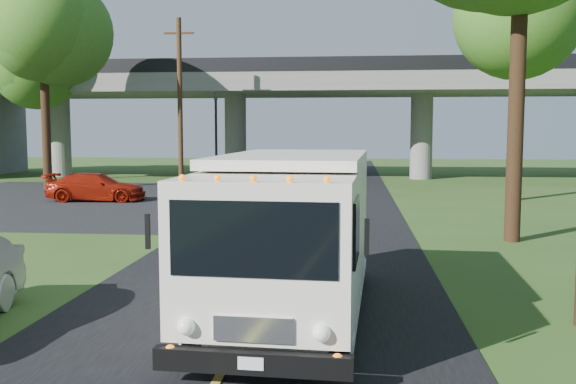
# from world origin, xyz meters

# --- Properties ---
(ground) EXTENTS (120.00, 120.00, 0.00)m
(ground) POSITION_xyz_m (0.00, 0.00, 0.00)
(ground) COLOR #2F4B1B
(ground) RESTS_ON ground
(road) EXTENTS (7.00, 90.00, 0.02)m
(road) POSITION_xyz_m (0.00, 10.00, 0.01)
(road) COLOR black
(road) RESTS_ON ground
(parking_lot) EXTENTS (16.00, 18.00, 0.01)m
(parking_lot) POSITION_xyz_m (-11.00, 18.00, 0.01)
(parking_lot) COLOR black
(parking_lot) RESTS_ON ground
(lane_line) EXTENTS (0.12, 90.00, 0.01)m
(lane_line) POSITION_xyz_m (0.00, 10.00, 0.03)
(lane_line) COLOR gold
(lane_line) RESTS_ON road
(overpass) EXTENTS (54.00, 10.00, 7.30)m
(overpass) POSITION_xyz_m (0.00, 32.00, 4.56)
(overpass) COLOR slate
(overpass) RESTS_ON ground
(traffic_signal) EXTENTS (0.18, 0.22, 5.20)m
(traffic_signal) POSITION_xyz_m (-6.00, 26.00, 3.20)
(traffic_signal) COLOR black
(traffic_signal) RESTS_ON ground
(utility_pole) EXTENTS (1.60, 0.26, 9.00)m
(utility_pole) POSITION_xyz_m (-7.50, 24.00, 4.59)
(utility_pole) COLOR #472D19
(utility_pole) RESTS_ON ground
(tree_right_far) EXTENTS (5.77, 5.67, 10.99)m
(tree_right_far) POSITION_xyz_m (9.21, 19.84, 8.30)
(tree_right_far) COLOR #382314
(tree_right_far) RESTS_ON ground
(tree_left_lot) EXTENTS (5.60, 5.50, 10.50)m
(tree_left_lot) POSITION_xyz_m (-13.79, 21.84, 7.90)
(tree_left_lot) COLOR #382314
(tree_left_lot) RESTS_ON ground
(tree_left_far) EXTENTS (5.26, 5.16, 9.89)m
(tree_left_far) POSITION_xyz_m (-16.79, 27.84, 7.45)
(tree_left_far) COLOR #382314
(tree_left_far) RESTS_ON ground
(step_van) EXTENTS (2.72, 6.65, 2.75)m
(step_van) POSITION_xyz_m (0.64, 1.02, 1.49)
(step_van) COLOR silver
(step_van) RESTS_ON ground
(red_sedan) EXTENTS (4.40, 2.02, 1.25)m
(red_sedan) POSITION_xyz_m (-9.60, 17.62, 0.62)
(red_sedan) COLOR #961809
(red_sedan) RESTS_ON ground
(pedestrian) EXTENTS (0.63, 0.48, 1.56)m
(pedestrian) POSITION_xyz_m (-3.84, 9.92, 0.78)
(pedestrian) COLOR gray
(pedestrian) RESTS_ON ground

